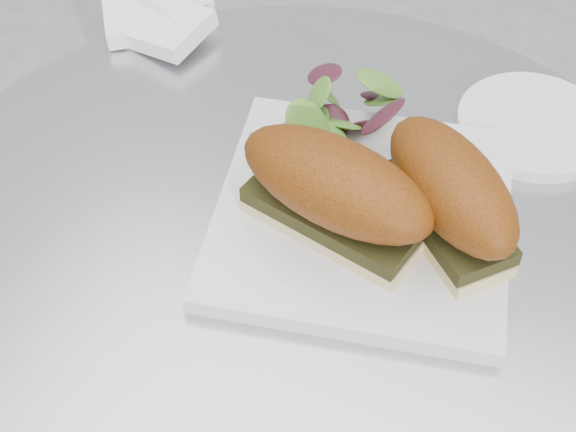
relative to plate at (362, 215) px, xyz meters
name	(u,v)px	position (x,y,z in m)	size (l,w,h in m)	color
table	(294,407)	(-0.03, -0.06, -0.25)	(0.70, 0.70, 0.73)	#B3B5BA
plate	(362,215)	(0.00, 0.00, 0.00)	(0.23, 0.23, 0.02)	silver
sandwich_left	(335,190)	(-0.01, -0.03, 0.05)	(0.17, 0.10, 0.08)	beige
sandwich_right	(450,193)	(0.06, 0.01, 0.05)	(0.16, 0.15, 0.08)	beige
salad	(342,115)	(-0.05, 0.07, 0.03)	(0.10, 0.10, 0.05)	#56922F
napkin	(159,24)	(-0.29, 0.15, 0.00)	(0.12, 0.12, 0.02)	white
saucer	(533,125)	(0.10, 0.17, 0.00)	(0.14, 0.14, 0.01)	silver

